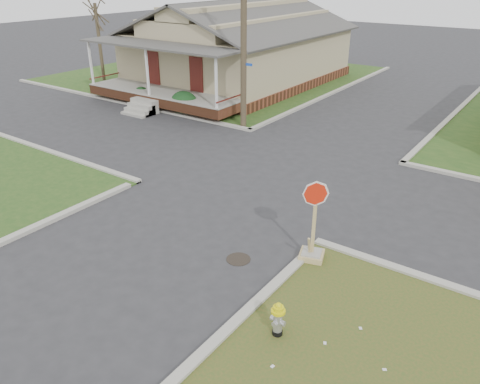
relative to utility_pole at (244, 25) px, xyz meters
The scene contains 11 objects.
ground 10.89m from the utility_pole, 64.74° to the right, with size 120.00×120.00×0.00m, color #2C2C2F.
verge_far_left 13.48m from the utility_pole, 134.04° to the left, with size 19.00×19.00×0.05m, color #26491A.
curbs 7.39m from the utility_pole, 42.88° to the right, with size 80.00×40.00×0.12m, color #A8A598, non-canonical shape.
manhole 12.29m from the utility_pole, 55.75° to the right, with size 0.64×0.64×0.01m, color black.
corner_house 9.99m from the utility_pole, 126.69° to the left, with size 10.10×15.50×5.30m.
utility_pole is the anchor object (origin of this frame).
tree_far_left 14.31m from the utility_pole, 167.34° to the left, with size 0.22×0.22×4.90m, color #413826.
fire_hydrant 14.82m from the utility_pole, 52.26° to the right, with size 0.30×0.30×0.80m.
stop_sign 12.22m from the utility_pole, 46.17° to the right, with size 0.63×0.61×2.21m.
hedge_left 8.35m from the utility_pole, behind, with size 1.24×1.01×0.94m, color black.
hedge_right 5.61m from the utility_pole, behind, with size 1.48×1.21×1.13m, color black.
Camera 1 is at (8.19, -8.90, 6.89)m, focal length 35.00 mm.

